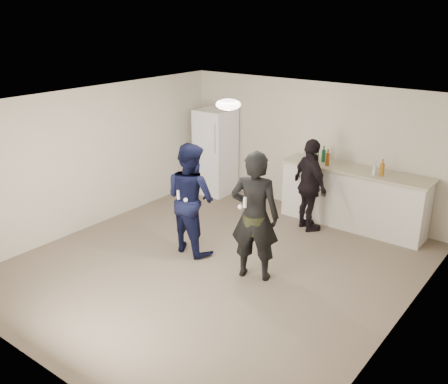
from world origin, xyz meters
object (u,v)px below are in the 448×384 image
Objects in this scene: shaker at (306,153)px; fridge at (216,152)px; counter at (353,199)px; spectator at (310,185)px; woman at (255,216)px; man at (191,198)px.

fridge is at bearing -173.93° from shaker.
spectator is (-0.56, -0.60, 0.31)m from counter.
man is at bearing -24.05° from woman.
fridge is at bearing 20.46° from spectator.
fridge is (-3.08, -0.07, 0.38)m from counter.
woman is 2.01m from spectator.
woman is at bearing 127.39° from spectator.
fridge is 2.80m from man.
man is 2.20m from spectator.
man reaches higher than spectator.
woman is (-0.38, -2.59, 0.44)m from counter.
shaker is (2.02, 0.21, 0.28)m from fridge.
shaker is 2.83m from woman.
fridge is 2.05m from shaker.
spectator is at bearing -113.58° from man.
man is (-1.67, -2.49, 0.38)m from counter.
counter is at bearing 1.30° from fridge.
shaker is at bearing 6.07° from fridge.
fridge reaches higher than counter.
woman is (1.30, -0.10, 0.06)m from man.
shaker is at bearing -96.06° from man.
spectator is at bearing -133.03° from counter.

